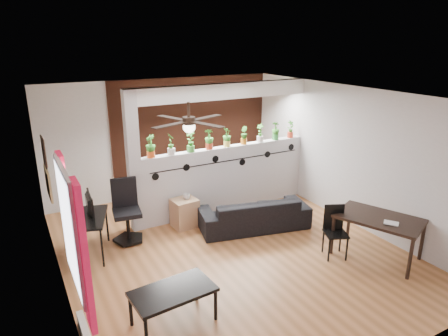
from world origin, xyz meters
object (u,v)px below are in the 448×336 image
computer_desk (90,220)px  folding_chair (335,226)px  cube_shelf (185,213)px  coffee_table (173,294)px  potted_plant_0 (150,146)px  potted_plant_2 (190,140)px  potted_plant_4 (227,137)px  potted_plant_1 (171,143)px  sofa (254,213)px  potted_plant_6 (260,132)px  office_chair (127,215)px  dining_table (379,221)px  cup (187,196)px  potted_plant_3 (209,138)px  potted_plant_5 (244,135)px  potted_plant_8 (291,128)px  ceiling_fan (189,123)px  potted_plant_7 (276,130)px

computer_desk → folding_chair: bearing=-28.7°
cube_shelf → coffee_table: bearing=-121.3°
cube_shelf → coffee_table: (-1.20, -2.42, 0.15)m
potted_plant_0 → potted_plant_2: size_ratio=1.01×
potted_plant_4 → coffee_table: (-2.30, -2.76, -1.13)m
potted_plant_0 → potted_plant_1: bearing=0.0°
sofa → folding_chair: (0.61, -1.46, 0.22)m
potted_plant_6 → computer_desk: size_ratio=0.37×
computer_desk → office_chair: size_ratio=0.95×
potted_plant_2 → dining_table: size_ratio=0.28×
cup → computer_desk: (-1.79, -0.21, 0.01)m
potted_plant_3 → computer_desk: bearing=-167.2°
potted_plant_2 → office_chair: (-1.40, -0.35, -1.09)m
potted_plant_5 → potted_plant_8: 1.19m
ceiling_fan → potted_plant_6: ceiling_fan is taller
potted_plant_5 → cup: potted_plant_5 is taller
potted_plant_5 → potted_plant_6: (0.40, 0.00, 0.01)m
cup → computer_desk: 1.81m
ceiling_fan → potted_plant_8: ceiling_fan is taller
potted_plant_4 → potted_plant_6: 0.79m
ceiling_fan → potted_plant_2: ceiling_fan is taller
potted_plant_3 → potted_plant_5: potted_plant_3 is taller
office_chair → cube_shelf: bearing=0.3°
ceiling_fan → sofa: ceiling_fan is taller
cube_shelf → cup: cup is taller
potted_plant_1 → cup: potted_plant_1 is taller
potted_plant_4 → potted_plant_6: bearing=0.0°
dining_table → potted_plant_0: bearing=134.2°
potted_plant_0 → potted_plant_6: (2.37, 0.00, -0.02)m
ceiling_fan → potted_plant_4: bearing=48.4°
potted_plant_6 → potted_plant_3: bearing=180.0°
potted_plant_1 → potted_plant_6: size_ratio=1.07×
office_chair → coffee_table: 2.42m
cube_shelf → dining_table: bearing=-52.5°
potted_plant_1 → potted_plant_7: size_ratio=1.05×
ceiling_fan → potted_plant_0: ceiling_fan is taller
potted_plant_3 → potted_plant_4: size_ratio=1.05×
potted_plant_1 → potted_plant_2: bearing=0.0°
cube_shelf → coffee_table: 2.71m
ceiling_fan → dining_table: 3.43m
sofa → potted_plant_6: bearing=-114.5°
potted_plant_7 → cup: size_ratio=2.98×
potted_plant_3 → potted_plant_6: potted_plant_3 is taller
office_chair → coffee_table: (-0.11, -2.42, -0.06)m
cube_shelf → coffee_table: size_ratio=0.52×
potted_plant_1 → potted_plant_2: potted_plant_2 is taller
folding_chair → coffee_table: bearing=-174.2°
ceiling_fan → potted_plant_1: 1.99m
dining_table → folding_chair: size_ratio=1.73×
potted_plant_5 → cube_shelf: (-1.50, -0.34, -1.27)m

